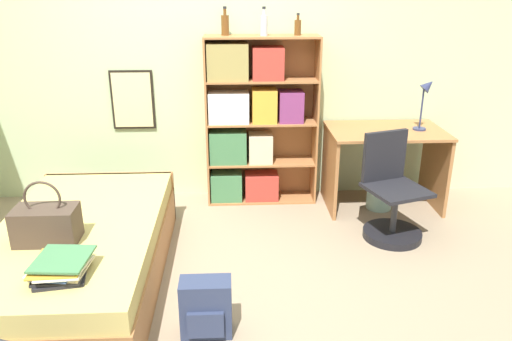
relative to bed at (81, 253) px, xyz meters
name	(u,v)px	position (x,y,z in m)	size (l,w,h in m)	color
ground_plane	(194,279)	(0.77, -0.02, -0.22)	(14.00, 14.00, 0.00)	gray
wall_back	(199,63)	(0.77, 1.57, 1.07)	(10.00, 0.09, 2.60)	beige
bed	(81,253)	(0.00, 0.00, 0.00)	(1.09, 2.00, 0.45)	#A36B3D
handbag	(46,224)	(-0.11, -0.24, 0.35)	(0.39, 0.22, 0.41)	#47382D
book_stack_on_bed	(61,266)	(0.10, -0.64, 0.28)	(0.34, 0.38, 0.11)	#232328
bookcase	(250,122)	(1.24, 1.37, 0.56)	(1.03, 0.29, 1.56)	#A36B3D
bottle_green	(225,24)	(1.02, 1.40, 1.43)	(0.07, 0.07, 0.24)	brown
bottle_brown	(264,25)	(1.36, 1.34, 1.43)	(0.07, 0.07, 0.24)	#B7BCC1
bottle_clear	(298,27)	(1.65, 1.37, 1.41)	(0.06, 0.06, 0.19)	brown
desk	(384,155)	(2.46, 1.18, 0.28)	(1.04, 0.68, 0.75)	#A36B3D
desk_lamp	(426,94)	(2.78, 1.16, 0.84)	(0.16, 0.12, 0.47)	navy
desk_chair	(391,205)	(2.37, 0.58, 0.05)	(0.55, 0.55, 0.87)	black
backpack	(206,308)	(0.89, -0.61, -0.05)	(0.31, 0.19, 0.36)	#2D3856
waste_bin	(379,197)	(2.43, 1.11, -0.11)	(0.23, 0.23, 0.22)	#99C1B2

